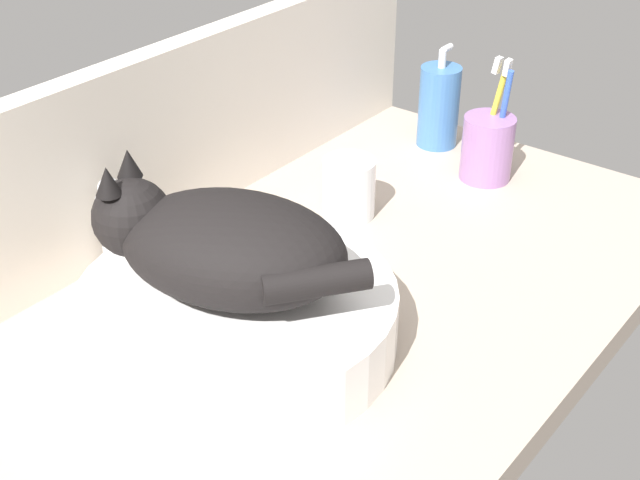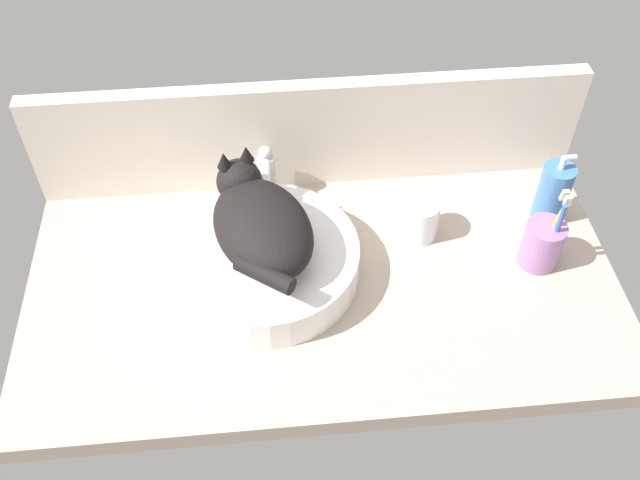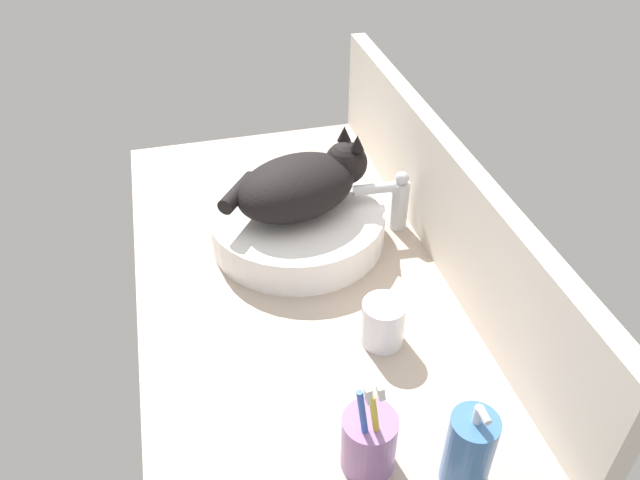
# 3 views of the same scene
# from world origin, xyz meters

# --- Properties ---
(ground_plane) EXTENTS (1.13, 0.61, 0.04)m
(ground_plane) POSITION_xyz_m (0.00, 0.00, -0.02)
(ground_plane) COLOR #B2A08E
(backsplash_panel) EXTENTS (1.13, 0.04, 0.25)m
(backsplash_panel) POSITION_xyz_m (0.00, 0.29, 0.12)
(backsplash_panel) COLOR silver
(backsplash_panel) RESTS_ON ground_plane
(sink_basin) EXTENTS (0.36, 0.36, 0.07)m
(sink_basin) POSITION_xyz_m (-0.11, 0.02, 0.04)
(sink_basin) COLOR white
(sink_basin) RESTS_ON ground_plane
(cat) EXTENTS (0.24, 0.31, 0.14)m
(cat) POSITION_xyz_m (-0.11, 0.04, 0.13)
(cat) COLOR black
(cat) RESTS_ON sink_basin
(faucet) EXTENTS (0.04, 0.12, 0.14)m
(faucet) POSITION_xyz_m (-0.09, 0.23, 0.07)
(faucet) COLOR silver
(faucet) RESTS_ON ground_plane
(soap_dispenser) EXTENTS (0.07, 0.07, 0.16)m
(soap_dispenser) POSITION_xyz_m (0.48, 0.13, 0.07)
(soap_dispenser) COLOR #3F72B2
(soap_dispenser) RESTS_ON ground_plane
(toothbrush_cup) EXTENTS (0.08, 0.08, 0.19)m
(toothbrush_cup) POSITION_xyz_m (0.42, 0.00, 0.05)
(toothbrush_cup) COLOR #996BA8
(toothbrush_cup) RESTS_ON ground_plane
(water_glass) EXTENTS (0.07, 0.07, 0.08)m
(water_glass) POSITION_xyz_m (0.21, 0.10, 0.04)
(water_glass) COLOR white
(water_glass) RESTS_ON ground_plane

